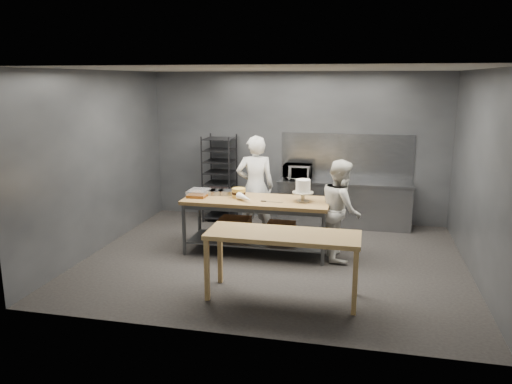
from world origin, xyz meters
The scene contains 16 objects.
ground centered at (0.00, 0.00, 0.00)m, with size 6.00×6.00×0.00m, color black.
back_wall centered at (0.00, 2.50, 1.50)m, with size 6.00×0.04×3.00m, color #4C4F54.
work_table centered at (-0.37, 0.31, 0.57)m, with size 2.40×0.90×0.92m.
near_counter centered at (0.37, -1.38, 0.81)m, with size 2.00×0.70×0.90m.
back_counter centered at (1.00, 2.18, 0.45)m, with size 2.60×0.60×0.90m.
splashback_panel centered at (1.00, 2.48, 1.35)m, with size 2.60×0.02×0.90m, color slate.
speed_rack centered at (-1.52, 2.10, 0.86)m, with size 0.60×0.65×1.75m.
chef_behind centered at (-0.56, 1.11, 0.94)m, with size 0.68×0.45×1.88m, color silver.
chef_right centered at (1.03, 0.32, 0.81)m, with size 0.79×0.61×1.62m, color silver.
microwave centered at (0.06, 2.18, 1.05)m, with size 0.54×0.37×0.30m, color black.
frosted_cake_stand centered at (0.42, 0.29, 1.15)m, with size 0.34×0.34×0.36m.
layer_cake centered at (-0.66, 0.32, 1.00)m, with size 0.23×0.23×0.16m.
cake_pans centered at (-1.08, 0.46, 0.96)m, with size 0.56×0.31×0.07m.
piping_bag centered at (-0.50, 0.08, 0.98)m, with size 0.12×0.12×0.38m, color white.
offset_spatula centered at (-0.11, 0.14, 0.93)m, with size 0.36×0.02×0.02m.
pastry_clamshells centered at (-1.35, 0.27, 0.98)m, with size 0.31×0.40×0.11m.
Camera 1 is at (1.38, -7.51, 2.86)m, focal length 35.00 mm.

